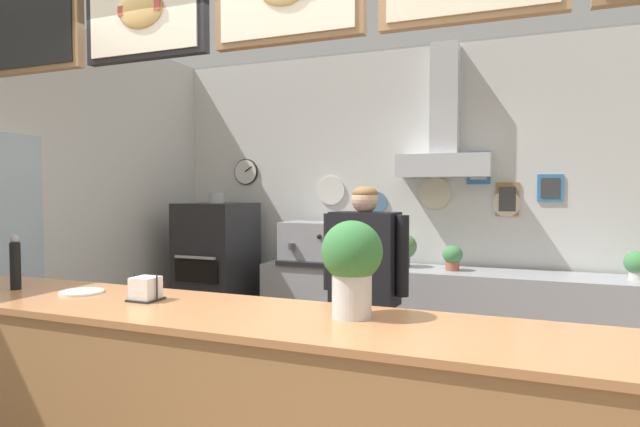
# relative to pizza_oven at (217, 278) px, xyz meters

# --- Properties ---
(back_wall_assembly) EXTENTS (4.90, 2.83, 2.92)m
(back_wall_assembly) POSITION_rel_pizza_oven_xyz_m (1.78, 0.44, 0.82)
(back_wall_assembly) COLOR gray
(back_wall_assembly) RESTS_ON ground_plane
(back_prep_counter) EXTENTS (3.35, 0.57, 0.91)m
(back_prep_counter) POSITION_rel_pizza_oven_xyz_m (2.18, 0.21, -0.29)
(back_prep_counter) COLOR #A3A5AD
(back_prep_counter) RESTS_ON ground_plane
(pizza_oven) EXTENTS (0.61, 0.70, 1.56)m
(pizza_oven) POSITION_rel_pizza_oven_xyz_m (0.00, 0.00, 0.00)
(pizza_oven) COLOR #232326
(pizza_oven) RESTS_ON ground_plane
(shop_worker) EXTENTS (0.58, 0.26, 1.61)m
(shop_worker) POSITION_rel_pizza_oven_xyz_m (1.84, -1.13, 0.13)
(shop_worker) COLOR #232328
(shop_worker) RESTS_ON ground_plane
(espresso_machine) EXTENTS (0.53, 0.49, 0.38)m
(espresso_machine) POSITION_rel_pizza_oven_xyz_m (0.92, 0.19, 0.36)
(espresso_machine) COLOR #A3A5AD
(espresso_machine) RESTS_ON back_prep_counter
(potted_oregano) EXTENTS (0.25, 0.25, 0.30)m
(potted_oregano) POSITION_rel_pizza_oven_xyz_m (1.77, 0.24, 0.34)
(potted_oregano) COLOR #4C4C51
(potted_oregano) RESTS_ON back_prep_counter
(potted_basil) EXTENTS (0.20, 0.20, 0.22)m
(potted_basil) POSITION_rel_pizza_oven_xyz_m (3.58, 0.24, 0.29)
(potted_basil) COLOR beige
(potted_basil) RESTS_ON back_prep_counter
(potted_sage) EXTENTS (0.17, 0.17, 0.21)m
(potted_sage) POSITION_rel_pizza_oven_xyz_m (2.21, 0.19, 0.29)
(potted_sage) COLOR #9E563D
(potted_sage) RESTS_ON back_prep_counter
(pepper_grinder) EXTENTS (0.05, 0.05, 0.29)m
(pepper_grinder) POSITION_rel_pizza_oven_xyz_m (0.34, -2.40, 0.48)
(pepper_grinder) COLOR black
(pepper_grinder) RESTS_ON service_counter
(condiment_plate) EXTENTS (0.21, 0.21, 0.01)m
(condiment_plate) POSITION_rel_pizza_oven_xyz_m (0.74, -2.35, 0.34)
(condiment_plate) COLOR white
(condiment_plate) RESTS_ON service_counter
(basil_vase) EXTENTS (0.25, 0.25, 0.39)m
(basil_vase) POSITION_rel_pizza_oven_xyz_m (2.15, -2.32, 0.55)
(basil_vase) COLOR silver
(basil_vase) RESTS_ON service_counter
(napkin_holder) EXTENTS (0.14, 0.13, 0.13)m
(napkin_holder) POSITION_rel_pizza_oven_xyz_m (1.15, -2.37, 0.39)
(napkin_holder) COLOR #262628
(napkin_holder) RESTS_ON service_counter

